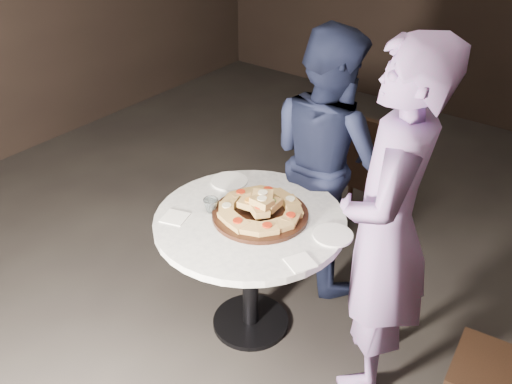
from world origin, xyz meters
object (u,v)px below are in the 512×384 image
at_px(table, 250,240).
at_px(serving_board, 260,214).
at_px(diner_teal, 387,230).
at_px(focaccia_pile, 260,207).
at_px(diner_navy, 327,158).
at_px(water_glass, 211,205).
at_px(chair_far, 358,166).

distance_m(table, serving_board, 0.16).
bearing_deg(diner_teal, serving_board, -101.23).
bearing_deg(focaccia_pile, diner_navy, 90.48).
xyz_separation_m(table, focaccia_pile, (0.03, 0.04, 0.19)).
bearing_deg(focaccia_pile, diner_teal, 6.42).
bearing_deg(diner_navy, serving_board, 111.92).
height_order(table, water_glass, water_glass).
xyz_separation_m(focaccia_pile, diner_navy, (-0.01, 0.65, -0.00)).
bearing_deg(diner_teal, focaccia_pile, -101.22).
xyz_separation_m(serving_board, diner_teal, (0.65, 0.07, 0.14)).
bearing_deg(chair_far, serving_board, 91.57).
bearing_deg(diner_navy, chair_far, -68.15).
relative_size(focaccia_pile, water_glass, 5.62).
xyz_separation_m(focaccia_pile, chair_far, (-0.01, 1.08, -0.24)).
relative_size(serving_board, diner_teal, 0.28).
xyz_separation_m(table, diner_teal, (0.68, 0.12, 0.29)).
bearing_deg(serving_board, focaccia_pile, 1.02).
relative_size(serving_board, diner_navy, 0.31).
xyz_separation_m(table, diner_navy, (0.03, 0.70, 0.19)).
height_order(diner_navy, diner_teal, diner_teal).
height_order(water_glass, diner_navy, diner_navy).
relative_size(diner_navy, diner_teal, 0.88).
height_order(table, serving_board, serving_board).
relative_size(serving_board, chair_far, 0.52).
xyz_separation_m(serving_board, diner_navy, (-0.00, 0.65, 0.04)).
distance_m(serving_board, focaccia_pile, 0.04).
height_order(water_glass, chair_far, chair_far).
bearing_deg(water_glass, focaccia_pile, 27.33).
height_order(serving_board, focaccia_pile, focaccia_pile).
bearing_deg(focaccia_pile, chair_far, 90.40).
bearing_deg(water_glass, serving_board, 27.47).
bearing_deg(serving_board, diner_teal, 6.41).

